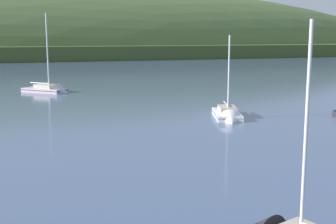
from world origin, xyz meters
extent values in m
cube|color=#3C4E24|center=(-2.88, 190.98, 2.60)|extent=(502.70, 78.03, 5.20)
ellipsoid|color=#56703D|center=(-3.19, 212.07, 0.00)|extent=(403.25, 91.05, 64.89)
sphere|color=#56703D|center=(-4.27, 180.92, 8.50)|extent=(9.44, 9.44, 9.44)
cube|color=#ADB2BC|center=(-11.72, 77.47, 0.04)|extent=(7.17, 7.33, 1.18)
cone|color=#ADB2BC|center=(-9.23, 74.83, 0.04)|extent=(3.33, 3.29, 2.87)
cube|color=maroon|center=(-11.72, 77.47, 0.34)|extent=(7.19, 7.35, 0.13)
cube|color=#BCB299|center=(-11.60, 77.34, 0.93)|extent=(3.72, 3.77, 0.62)
cylinder|color=silver|center=(-11.10, 76.81, 6.54)|extent=(0.21, 0.21, 11.82)
cylinder|color=silver|center=(-12.41, 78.20, 1.39)|extent=(2.74, 2.88, 0.17)
cylinder|color=silver|center=(-7.69, 17.53, 5.06)|extent=(0.15, 0.15, 9.04)
cube|color=white|center=(4.65, 46.57, 0.01)|extent=(4.73, 6.91, 1.22)
cone|color=white|center=(3.52, 43.58, 0.01)|extent=(2.95, 2.39, 2.55)
cube|color=navy|center=(4.65, 46.57, 0.34)|extent=(4.76, 6.92, 0.12)
cube|color=#BCB299|center=(4.59, 46.42, 0.93)|extent=(2.70, 3.32, 0.62)
cylinder|color=silver|center=(4.37, 45.82, 4.82)|extent=(0.19, 0.19, 8.39)
cylinder|color=silver|center=(4.96, 47.39, 1.39)|extent=(1.32, 3.19, 0.15)
camera|label=1|loc=(-19.30, 3.01, 8.94)|focal=48.19mm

